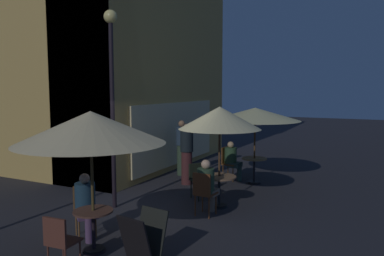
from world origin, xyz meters
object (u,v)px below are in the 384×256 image
street_lamp_near_corner (112,78)px  patio_umbrella_0 (91,128)px  cafe_chair_0 (85,206)px  patio_umbrella_2 (255,114)px  cafe_table_0 (93,223)px  menu_sandwich_board (143,239)px  patron_standing_4 (182,148)px  patio_umbrella_1 (220,118)px  cafe_table_1 (219,184)px  cafe_chair_2 (204,190)px  patron_seated_2 (232,158)px  cafe_chair_3 (199,177)px  cafe_table_2 (254,165)px  patron_seated_0 (86,202)px  patron_standing_3 (187,154)px  patron_seated_1 (207,183)px  cafe_chair_4 (228,160)px  cafe_chair_1 (60,239)px

street_lamp_near_corner → patio_umbrella_0: size_ratio=1.81×
cafe_chair_0 → patio_umbrella_2: bearing=109.4°
cafe_table_0 → patio_umbrella_2: (5.73, -1.08, 1.53)m
menu_sandwich_board → patron_standing_4: bearing=30.6°
patio_umbrella_1 → street_lamp_near_corner: bearing=117.1°
cafe_table_1 → cafe_chair_0: (-2.73, 1.64, 0.00)m
patio_umbrella_2 → cafe_chair_0: 5.70m
patron_standing_4 → cafe_chair_2: bearing=-119.8°
street_lamp_near_corner → cafe_chair_2: street_lamp_near_corner is taller
patio_umbrella_0 → patio_umbrella_2: size_ratio=0.97×
street_lamp_near_corner → patron_seated_2: 4.64m
cafe_chair_3 → cafe_table_0: bearing=-62.2°
cafe_chair_0 → cafe_chair_3: size_ratio=1.08×
cafe_table_2 → patron_seated_0: 5.55m
patron_seated_2 → cafe_chair_2: bearing=-74.3°
patron_seated_0 → patron_seated_2: size_ratio=1.03×
patron_standing_3 → cafe_table_1: bearing=-96.3°
cafe_chair_2 → cafe_chair_3: 1.43m
patron_seated_2 → patron_standing_3: size_ratio=0.67×
cafe_chair_3 → patron_seated_1: (-1.10, -0.72, 0.17)m
patron_seated_0 → patron_seated_1: 2.64m
patron_seated_2 → patron_standing_3: patron_standing_3 is taller
cafe_table_1 → patron_standing_4: patron_standing_4 is taller
street_lamp_near_corner → patron_standing_4: (3.65, 0.14, -2.14)m
cafe_table_1 → cafe_chair_4: cafe_chair_4 is taller
cafe_chair_1 → patron_seated_1: (3.41, -0.90, 0.17)m
patio_umbrella_0 → patron_seated_1: bearing=-20.3°
cafe_chair_3 → patio_umbrella_0: bearing=-62.2°
patron_seated_1 → cafe_table_1: bearing=0.0°
menu_sandwich_board → cafe_table_1: (3.26, 0.04, 0.13)m
cafe_table_2 → cafe_chair_1: (-6.54, 1.02, -0.01)m
street_lamp_near_corner → cafe_table_1: street_lamp_near_corner is taller
menu_sandwich_board → cafe_chair_4: size_ratio=0.83×
cafe_table_0 → patio_umbrella_1: (3.23, -0.99, 1.59)m
cafe_chair_1 → patron_seated_2: patron_seated_2 is taller
patio_umbrella_1 → patron_standing_4: (2.53, 2.33, -1.21)m
cafe_table_1 → cafe_chair_2: size_ratio=0.81×
cafe_table_1 → cafe_chair_3: size_ratio=0.91×
patron_seated_2 → cafe_chair_0: bearing=-95.0°
cafe_table_2 → cafe_chair_4: size_ratio=0.75×
patio_umbrella_1 → cafe_chair_0: 3.54m
patio_umbrella_2 → patron_seated_2: bearing=84.3°
cafe_table_1 → patio_umbrella_0: (-3.23, 0.99, 1.58)m
street_lamp_near_corner → cafe_chair_3: size_ratio=5.17×
cafe_chair_2 → patron_seated_0: 2.52m
patio_umbrella_0 → patron_standing_4: (5.76, 1.34, -1.25)m
cafe_table_1 → patio_umbrella_2: size_ratio=0.31×
cafe_chair_2 → patron_seated_0: bearing=147.2°
cafe_chair_4 → patron_seated_2: size_ratio=0.85×
cafe_table_2 → patio_umbrella_2: 1.49m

